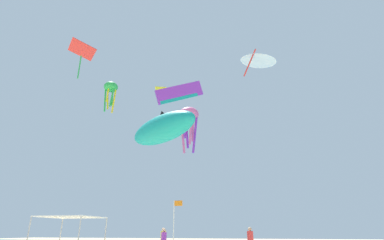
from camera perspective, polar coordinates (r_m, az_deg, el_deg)
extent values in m
cylinder|color=#B2B2B7|center=(20.45, -29.57, -19.51)|extent=(0.07, 0.07, 2.36)
cylinder|color=#B2B2B7|center=(18.44, -21.39, -20.83)|extent=(0.07, 0.07, 2.36)
cylinder|color=#B2B2B7|center=(22.74, -24.45, -20.19)|extent=(0.07, 0.07, 2.36)
cylinder|color=#B2B2B7|center=(20.95, -16.68, -21.20)|extent=(0.07, 0.07, 2.36)
cube|color=white|center=(20.60, -22.59, -17.15)|extent=(3.39, 3.00, 0.06)
cylinder|color=red|center=(23.02, 11.35, -21.47)|extent=(0.44, 0.44, 0.73)
sphere|color=tan|center=(23.02, 11.25, -20.22)|extent=(0.27, 0.27, 0.27)
cylinder|color=yellow|center=(26.18, -5.65, -21.66)|extent=(0.44, 0.44, 0.73)
sphere|color=tan|center=(26.18, -5.61, -20.57)|extent=(0.27, 0.27, 0.27)
cylinder|color=purple|center=(23.98, -5.54, -21.87)|extent=(0.42, 0.42, 0.69)
sphere|color=tan|center=(23.98, -5.50, -20.73)|extent=(0.26, 0.26, 0.26)
cylinder|color=silver|center=(20.45, -3.63, -20.39)|extent=(0.06, 0.06, 3.50)
cube|color=orange|center=(20.43, -2.68, -15.98)|extent=(0.55, 0.02, 0.35)
ellipsoid|color=green|center=(36.30, -15.60, 6.26)|extent=(1.74, 1.74, 1.18)
cylinder|color=green|center=(36.13, -15.37, 4.12)|extent=(0.19, 0.36, 1.83)
cylinder|color=yellow|center=(36.05, -16.21, 3.79)|extent=(0.38, 0.31, 2.38)
cylinder|color=green|center=(35.57, -16.68, 3.70)|extent=(0.44, 0.31, 2.92)
cylinder|color=yellow|center=(35.38, -16.22, 4.77)|extent=(0.19, 0.36, 1.83)
cylinder|color=green|center=(35.23, -15.45, 4.31)|extent=(0.38, 0.31, 2.38)
cylinder|color=yellow|center=(35.50, -15.07, 3.58)|extent=(0.44, 0.31, 2.92)
cube|color=yellow|center=(46.49, -6.07, 5.98)|extent=(2.21, 2.21, 0.12)
cylinder|color=blue|center=(45.85, -6.14, 4.34)|extent=(0.10, 0.10, 1.89)
ellipsoid|color=teal|center=(19.42, -5.86, -1.77)|extent=(6.44, 5.41, 2.31)
cone|color=black|center=(19.76, -5.76, 0.89)|extent=(1.35, 1.39, 0.91)
cone|color=white|center=(35.38, 12.91, 11.71)|extent=(5.78, 5.77, 1.61)
cylinder|color=red|center=(33.46, 11.25, 10.95)|extent=(1.70, 1.28, 2.71)
cube|color=purple|center=(35.50, -2.49, 5.39)|extent=(5.41, 3.35, 3.68)
cube|color=teal|center=(35.15, -2.51, 4.22)|extent=(4.18, 2.28, 2.03)
ellipsoid|color=pink|center=(42.49, -0.62, 1.08)|extent=(3.91, 3.91, 2.09)
cylinder|color=pink|center=(42.32, 0.17, -2.08)|extent=(0.47, 0.60, 3.24)
cylinder|color=purple|center=(42.34, -1.00, -2.77)|extent=(0.54, 0.67, 4.20)
cylinder|color=pink|center=(41.58, -1.83, -3.12)|extent=(0.83, 0.34, 5.15)
cylinder|color=purple|center=(41.08, -1.46, -1.48)|extent=(0.47, 0.60, 3.24)
cylinder|color=pink|center=(40.74, -0.26, -2.04)|extent=(0.54, 0.67, 4.20)
cylinder|color=purple|center=(41.22, 0.56, -2.97)|extent=(0.83, 0.34, 5.15)
cube|color=red|center=(25.66, -20.73, 12.77)|extent=(2.72, 2.72, 0.49)
cylinder|color=green|center=(24.85, -21.20, 9.68)|extent=(0.13, 0.13, 2.06)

